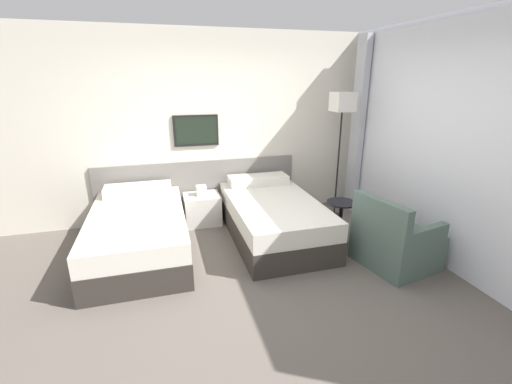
# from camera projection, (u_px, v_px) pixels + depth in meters

# --- Properties ---
(ground_plane) EXTENTS (16.00, 16.00, 0.00)m
(ground_plane) POSITION_uv_depth(u_px,v_px,m) (262.00, 281.00, 3.63)
(ground_plane) COLOR #5B544C
(wall_headboard) EXTENTS (10.00, 0.10, 2.70)m
(wall_headboard) POSITION_uv_depth(u_px,v_px,m) (221.00, 131.00, 5.06)
(wall_headboard) COLOR beige
(wall_headboard) RESTS_ON ground_plane
(wall_window) EXTENTS (0.21, 4.50, 2.70)m
(wall_window) POSITION_uv_depth(u_px,v_px,m) (459.00, 148.00, 3.62)
(wall_window) COLOR white
(wall_window) RESTS_ON ground_plane
(bed_near_door) EXTENTS (1.10, 1.93, 0.66)m
(bed_near_door) POSITION_uv_depth(u_px,v_px,m) (139.00, 232.00, 4.14)
(bed_near_door) COLOR #332D28
(bed_near_door) RESTS_ON ground_plane
(bed_near_window) EXTENTS (1.10, 1.93, 0.66)m
(bed_near_window) POSITION_uv_depth(u_px,v_px,m) (273.00, 217.00, 4.58)
(bed_near_window) COLOR #332D28
(bed_near_window) RESTS_ON ground_plane
(nightstand) EXTENTS (0.51, 0.42, 0.58)m
(nightstand) POSITION_uv_depth(u_px,v_px,m) (202.00, 209.00, 5.01)
(nightstand) COLOR beige
(nightstand) RESTS_ON ground_plane
(floor_lamp) EXTENTS (0.29, 0.29, 1.86)m
(floor_lamp) POSITION_uv_depth(u_px,v_px,m) (342.00, 110.00, 4.83)
(floor_lamp) COLOR black
(floor_lamp) RESTS_ON ground_plane
(side_table) EXTENTS (0.37, 0.37, 0.57)m
(side_table) POSITION_uv_depth(u_px,v_px,m) (341.00, 215.00, 4.34)
(side_table) COLOR black
(side_table) RESTS_ON ground_plane
(armchair) EXTENTS (0.86, 0.88, 0.84)m
(armchair) POSITION_uv_depth(u_px,v_px,m) (394.00, 243.00, 3.87)
(armchair) COLOR #4C6056
(armchair) RESTS_ON ground_plane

